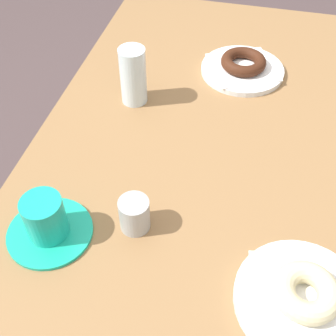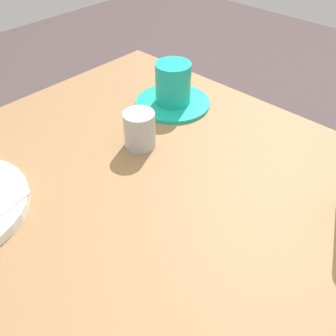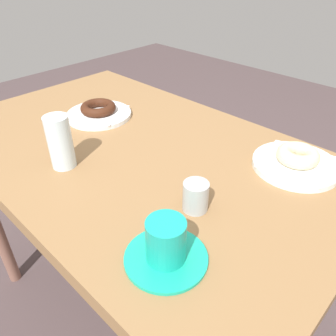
# 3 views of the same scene
# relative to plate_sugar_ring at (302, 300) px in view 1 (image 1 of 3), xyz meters

# --- Properties ---
(ground_plane) EXTENTS (6.00, 6.00, 0.00)m
(ground_plane) POSITION_rel_plate_sugar_ring_xyz_m (-0.38, -0.22, -0.75)
(ground_plane) COLOR #4D3D3E
(table) EXTENTS (1.21, 0.74, 0.75)m
(table) POSITION_rel_plate_sugar_ring_xyz_m (-0.38, -0.22, -0.08)
(table) COLOR olive
(table) RESTS_ON ground_plane
(plate_sugar_ring) EXTENTS (0.22, 0.22, 0.02)m
(plate_sugar_ring) POSITION_rel_plate_sugar_ring_xyz_m (0.00, 0.00, 0.00)
(plate_sugar_ring) COLOR white
(plate_sugar_ring) RESTS_ON table
(napkin_sugar_ring) EXTENTS (0.19, 0.19, 0.00)m
(napkin_sugar_ring) POSITION_rel_plate_sugar_ring_xyz_m (0.00, -0.00, 0.01)
(napkin_sugar_ring) COLOR white
(napkin_sugar_ring) RESTS_ON plate_sugar_ring
(donut_sugar_ring) EXTENTS (0.11, 0.11, 0.04)m
(donut_sugar_ring) POSITION_rel_plate_sugar_ring_xyz_m (0.00, 0.00, 0.03)
(donut_sugar_ring) COLOR beige
(donut_sugar_ring) RESTS_ON napkin_sugar_ring
(plate_chocolate_ring) EXTENTS (0.21, 0.21, 0.01)m
(plate_chocolate_ring) POSITION_rel_plate_sugar_ring_xyz_m (-0.61, -0.17, -0.00)
(plate_chocolate_ring) COLOR white
(plate_chocolate_ring) RESTS_ON table
(napkin_chocolate_ring) EXTENTS (0.21, 0.21, 0.00)m
(napkin_chocolate_ring) POSITION_rel_plate_sugar_ring_xyz_m (-0.61, -0.17, 0.01)
(napkin_chocolate_ring) COLOR white
(napkin_chocolate_ring) RESTS_ON plate_chocolate_ring
(donut_chocolate_ring) EXTENTS (0.12, 0.12, 0.03)m
(donut_chocolate_ring) POSITION_rel_plate_sugar_ring_xyz_m (-0.61, -0.17, 0.02)
(donut_chocolate_ring) COLOR #3E1E10
(donut_chocolate_ring) RESTS_ON napkin_chocolate_ring
(water_glass) EXTENTS (0.06, 0.06, 0.14)m
(water_glass) POSITION_rel_plate_sugar_ring_xyz_m (-0.44, -0.41, 0.06)
(water_glass) COLOR silver
(water_glass) RESTS_ON table
(coffee_cup) EXTENTS (0.16, 0.16, 0.09)m
(coffee_cup) POSITION_rel_plate_sugar_ring_xyz_m (-0.03, -0.45, 0.03)
(coffee_cup) COLOR #18AF8F
(coffee_cup) RESTS_ON table
(sugar_jar) EXTENTS (0.06, 0.06, 0.07)m
(sugar_jar) POSITION_rel_plate_sugar_ring_xyz_m (-0.08, -0.30, 0.03)
(sugar_jar) COLOR #ACAEB0
(sugar_jar) RESTS_ON table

